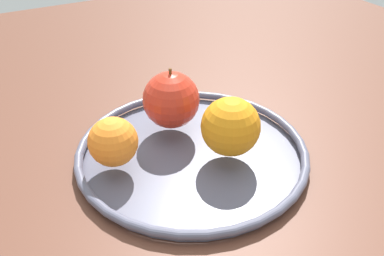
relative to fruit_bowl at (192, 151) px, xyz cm
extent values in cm
cube|color=brown|center=(0.00, 0.00, -2.92)|extent=(159.66, 159.66, 4.00)
cylinder|color=#525265|center=(0.00, 0.00, -0.62)|extent=(31.27, 31.27, 0.60)
torus|color=#525265|center=(0.00, 0.00, 0.28)|extent=(32.57, 32.57, 1.20)
sphere|color=red|center=(6.38, 0.34, 5.08)|extent=(8.39, 8.39, 8.39)
cylinder|color=#593819|center=(6.38, 0.34, 9.47)|extent=(0.44, 0.44, 1.20)
sphere|color=orange|center=(-3.45, -3.94, 4.88)|extent=(8.00, 8.00, 8.00)
sphere|color=orange|center=(1.71, 10.62, 4.14)|extent=(6.52, 6.52, 6.52)
camera|label=1|loc=(-40.62, 22.09, 34.89)|focal=38.32mm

